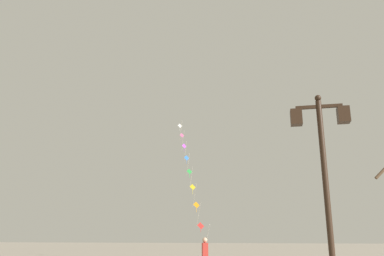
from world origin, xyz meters
The scene contains 2 objects.
twin_lantern_lamp_post centered at (1.50, 8.35, 3.59)m, with size 1.41×0.28×5.21m.
kite_train centered at (-5.07, 24.39, 5.85)m, with size 4.62×12.58×11.14m.
Camera 1 is at (0.19, -1.38, 1.79)m, focal length 36.56 mm.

